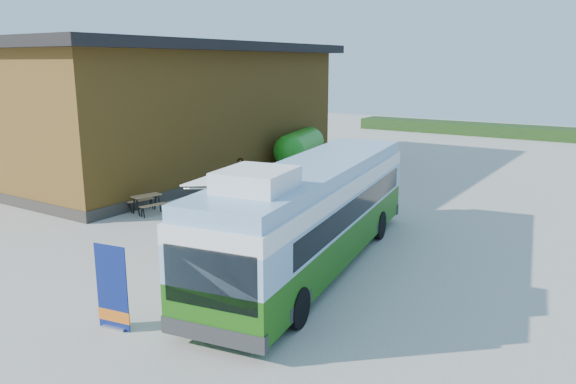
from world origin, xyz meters
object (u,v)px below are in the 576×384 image
Objects in this scene: picnic_table at (147,200)px; person_a at (241,179)px; banner at (113,295)px; person_b at (279,178)px; bus at (313,211)px; slurry_tanker at (300,147)px.

picnic_table is 4.68m from person_a.
banner reaches higher than person_a.
person_b is (2.86, 6.04, 0.22)m from picnic_table.
person_a reaches higher than person_b.
bus is 6.73m from banner.
person_a is at bearing 132.10° from bus.
bus is 17.09m from slurry_tanker.
picnic_table is at bearing -104.90° from slurry_tanker.
picnic_table is 0.83× the size of person_a.
person_a is 0.32× the size of slurry_tanker.
picnic_table is 12.57m from slurry_tanker.
person_b is (-4.69, 14.15, -0.07)m from banner.
bus is 7.86× the size of person_b.
slurry_tanker is (-1.85, 8.27, 0.35)m from person_a.
bus is at bearing 54.73° from person_b.
slurry_tanker reaches higher than banner.
bus is at bearing 3.78° from picnic_table.
bus is at bearing -71.49° from slurry_tanker.
banner is 0.35× the size of slurry_tanker.
slurry_tanker is (-9.40, 14.26, -0.50)m from bus.
slurry_tanker is at bearing 82.91° from person_a.
banner is at bearing -32.97° from picnic_table.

